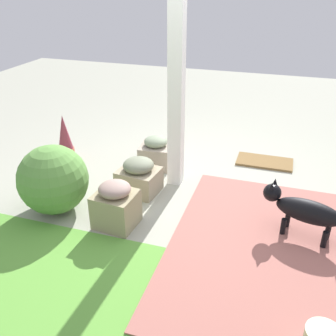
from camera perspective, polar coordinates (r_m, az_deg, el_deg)
ground_plane at (r=4.31m, az=3.10°, el=-3.71°), size 12.00×12.00×0.00m
brick_path at (r=3.59m, az=15.19°, el=-11.92°), size 1.80×2.40×0.02m
porch_pillar at (r=4.07m, az=1.28°, el=12.89°), size 0.15×0.15×2.41m
stone_planter_nearest at (r=4.82m, az=-1.82°, el=2.34°), size 0.42×0.41×0.40m
stone_planter_near at (r=4.25m, az=-4.40°, el=-1.25°), size 0.48×0.42×0.41m
stone_planter_mid at (r=3.71m, az=-7.85°, el=-5.53°), size 0.42×0.39×0.47m
round_shrub at (r=4.01m, az=-16.87°, el=-1.66°), size 0.71×0.71×0.71m
terracotta_pot_spiky at (r=5.03m, az=-15.19°, el=4.00°), size 0.21×0.21×0.65m
dog at (r=3.70m, az=19.61°, el=-5.88°), size 0.74×0.34×0.51m
doormat at (r=5.12m, az=14.30°, el=0.91°), size 0.71×0.38×0.03m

